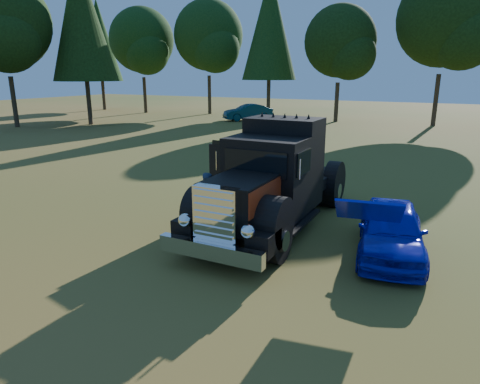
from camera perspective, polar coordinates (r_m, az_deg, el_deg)
name	(u,v)px	position (r m, az deg, el deg)	size (l,w,h in m)	color
ground	(193,239)	(11.41, -6.25, -6.24)	(120.00, 120.00, 0.00)	#2D4D16
treeline	(287,30)	(38.41, 6.28, 20.69)	(66.14, 24.04, 13.33)	#2D2116
diamond_t_truck	(271,183)	(11.84, 4.20, 1.15)	(3.36, 7.16, 3.00)	black
hotrod_coupe	(391,230)	(10.78, 19.51, -4.76)	(2.08, 4.19, 1.89)	#0841B1
spectator_near	(209,202)	(11.69, -4.10, -1.36)	(0.60, 0.39, 1.64)	#1F2548
spectator_far	(232,184)	(13.18, -1.07, 1.07)	(0.89, 0.70, 1.84)	#1F2649
distant_teal_car	(248,112)	(39.86, 1.07, 10.58)	(1.55, 4.46, 1.47)	#092F38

